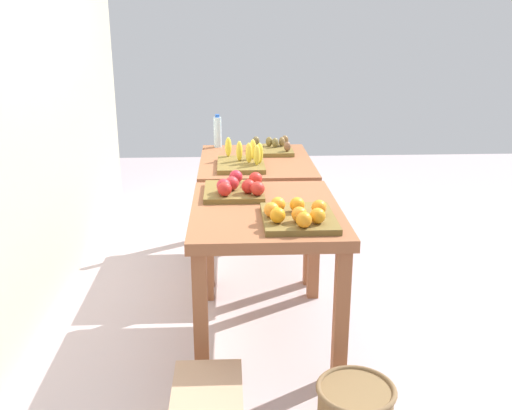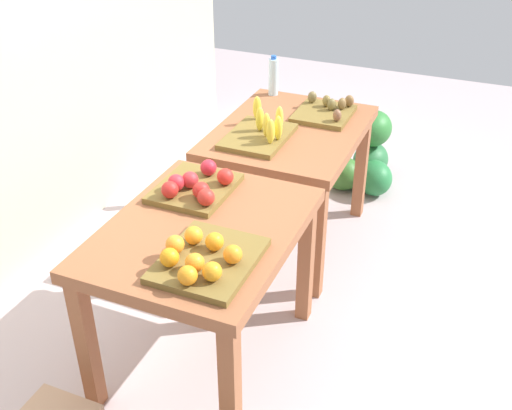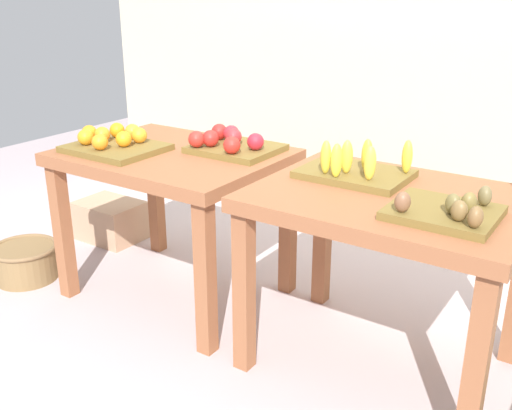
# 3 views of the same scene
# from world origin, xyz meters

# --- Properties ---
(ground_plane) EXTENTS (8.00, 8.00, 0.00)m
(ground_plane) POSITION_xyz_m (0.00, 0.00, 0.00)
(ground_plane) COLOR #B5A4A8
(display_table_left) EXTENTS (1.04, 0.80, 0.77)m
(display_table_left) POSITION_xyz_m (-0.56, 0.00, 0.65)
(display_table_left) COLOR brown
(display_table_left) RESTS_ON ground_plane
(display_table_right) EXTENTS (1.04, 0.80, 0.77)m
(display_table_right) POSITION_xyz_m (0.56, 0.00, 0.65)
(display_table_right) COLOR brown
(display_table_right) RESTS_ON ground_plane
(orange_bin) EXTENTS (0.45, 0.36, 0.11)m
(orange_bin) POSITION_xyz_m (-0.81, -0.14, 0.81)
(orange_bin) COLOR brown
(orange_bin) RESTS_ON display_table_left
(apple_bin) EXTENTS (0.40, 0.36, 0.11)m
(apple_bin) POSITION_xyz_m (-0.32, 0.15, 0.81)
(apple_bin) COLOR brown
(apple_bin) RESTS_ON display_table_left
(banana_crate) EXTENTS (0.44, 0.32, 0.17)m
(banana_crate) POSITION_xyz_m (0.36, 0.10, 0.81)
(banana_crate) COLOR brown
(banana_crate) RESTS_ON display_table_right
(kiwi_bin) EXTENTS (0.36, 0.32, 0.10)m
(kiwi_bin) POSITION_xyz_m (0.81, -0.14, 0.80)
(kiwi_bin) COLOR brown
(kiwi_bin) RESTS_ON display_table_right
(water_bottle) EXTENTS (0.06, 0.06, 0.26)m
(water_bottle) POSITION_xyz_m (1.01, 0.28, 0.89)
(water_bottle) COLOR silver
(water_bottle) RESTS_ON display_table_right
(watermelon_pile) EXTENTS (0.61, 0.59, 0.51)m
(watermelon_pile) POSITION_xyz_m (1.47, -0.27, 0.19)
(watermelon_pile) COLOR #276939
(watermelon_pile) RESTS_ON ground_plane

